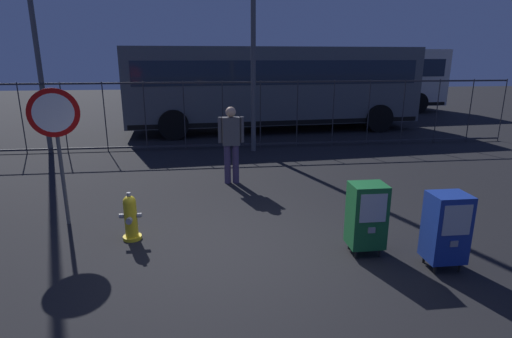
# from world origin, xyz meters

# --- Properties ---
(ground_plane) EXTENTS (60.00, 60.00, 0.00)m
(ground_plane) POSITION_xyz_m (0.00, 0.00, 0.00)
(ground_plane) COLOR black
(fire_hydrant) EXTENTS (0.33, 0.32, 0.75)m
(fire_hydrant) POSITION_xyz_m (-1.67, 0.68, 0.35)
(fire_hydrant) COLOR yellow
(fire_hydrant) RESTS_ON ground_plane
(newspaper_box_primary) EXTENTS (0.48, 0.42, 1.02)m
(newspaper_box_primary) POSITION_xyz_m (1.68, -0.18, 0.57)
(newspaper_box_primary) COLOR black
(newspaper_box_primary) RESTS_ON ground_plane
(newspaper_box_secondary) EXTENTS (0.48, 0.42, 1.02)m
(newspaper_box_secondary) POSITION_xyz_m (2.54, -0.70, 0.57)
(newspaper_box_secondary) COLOR black
(newspaper_box_secondary) RESTS_ON ground_plane
(stop_sign) EXTENTS (0.71, 0.31, 2.23)m
(stop_sign) POSITION_xyz_m (-2.82, 1.41, 1.60)
(stop_sign) COLOR #4C4F54
(stop_sign) RESTS_ON ground_plane
(pedestrian) EXTENTS (0.55, 0.22, 1.67)m
(pedestrian) POSITION_xyz_m (0.03, 3.35, 0.95)
(pedestrian) COLOR #382D51
(pedestrian) RESTS_ON ground_plane
(fence_barrier) EXTENTS (18.03, 0.04, 2.00)m
(fence_barrier) POSITION_xyz_m (0.00, 6.87, 1.02)
(fence_barrier) COLOR #2D2D33
(fence_barrier) RESTS_ON ground_plane
(bus_near) EXTENTS (10.66, 3.40, 3.00)m
(bus_near) POSITION_xyz_m (2.00, 9.87, 1.71)
(bus_near) COLOR #4C5156
(bus_near) RESTS_ON ground_plane
(bus_far) EXTENTS (10.65, 3.37, 3.00)m
(bus_far) POSITION_xyz_m (5.88, 14.42, 1.71)
(bus_far) COLOR beige
(bus_far) RESTS_ON ground_plane
(street_light_near_left) EXTENTS (0.32, 0.32, 6.84)m
(street_light_near_left) POSITION_xyz_m (0.86, 6.42, 3.98)
(street_light_near_left) COLOR #4C4F54
(street_light_near_left) RESTS_ON ground_plane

